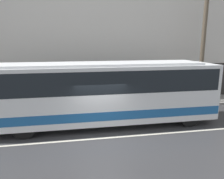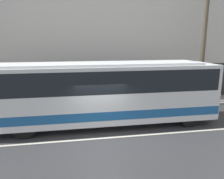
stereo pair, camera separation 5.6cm
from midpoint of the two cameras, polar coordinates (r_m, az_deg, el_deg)
ground_plane at (r=10.63m, az=-2.66°, el=-12.63°), size 60.00×60.00×0.00m
sidewalk at (r=15.39m, az=-5.27°, el=-4.31°), size 60.00×2.29×0.17m
building_facade at (r=16.15m, az=-6.19°, el=19.52°), size 60.00×0.35×13.46m
lane_stripe at (r=10.62m, az=-2.66°, el=-12.61°), size 54.00×0.14×0.01m
transit_bus at (r=11.67m, az=-2.90°, el=-0.33°), size 12.47×2.48×3.42m
utility_pole_near at (r=16.89m, az=22.68°, el=11.88°), size 0.30×0.30×8.90m
pedestrian_waiting at (r=15.65m, az=-5.99°, el=-0.97°), size 0.36×0.36×1.57m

